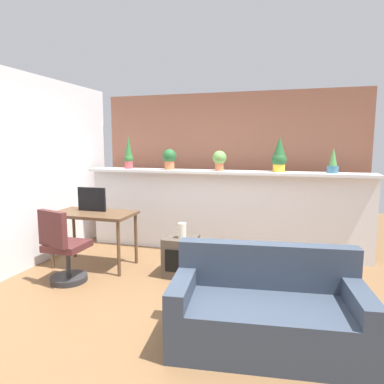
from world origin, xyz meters
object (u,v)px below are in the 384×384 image
potted_plant_3 (279,155)px  vase_on_shelf (182,231)px  potted_plant_2 (219,159)px  desk (94,218)px  potted_plant_0 (129,154)px  tv_monitor (92,199)px  side_cube_shelf (181,256)px  couch (266,312)px  potted_plant_1 (169,158)px  office_chair (64,252)px  potted_plant_4 (333,162)px

potted_plant_3 → vase_on_shelf: size_ratio=2.66×
potted_plant_2 → vase_on_shelf: size_ratio=1.57×
potted_plant_3 → desk: potted_plant_3 is taller
potted_plant_3 → desk: size_ratio=0.46×
potted_plant_0 → vase_on_shelf: bearing=-40.8°
tv_monitor → side_cube_shelf: size_ratio=0.83×
tv_monitor → couch: tv_monitor is taller
desk → potted_plant_1: bearing=55.6°
potted_plant_1 → office_chair: size_ratio=0.35×
side_cube_shelf → desk: bearing=179.9°
tv_monitor → vase_on_shelf: (1.34, -0.11, -0.32)m
potted_plant_0 → office_chair: potted_plant_0 is taller
potted_plant_3 → vase_on_shelf: 1.82m
potted_plant_3 → potted_plant_4: bearing=-2.2°
tv_monitor → office_chair: size_ratio=0.45×
potted_plant_1 → potted_plant_4: size_ratio=0.90×
couch → desk: bearing=152.3°
potted_plant_0 → side_cube_shelf: (1.23, -1.05, -1.26)m
potted_plant_0 → tv_monitor: size_ratio=1.27×
couch → office_chair: bearing=165.5°
potted_plant_1 → potted_plant_3: potted_plant_3 is taller
potted_plant_2 → couch: size_ratio=0.18×
desk → side_cube_shelf: desk is taller
vase_on_shelf → couch: (1.14, -1.23, -0.31)m
side_cube_shelf → vase_on_shelf: 0.35m
potted_plant_0 → side_cube_shelf: bearing=-40.6°
potted_plant_0 → desk: (-0.02, -1.05, -0.85)m
potted_plant_1 → desk: 1.49m
potted_plant_4 → side_cube_shelf: potted_plant_4 is taller
potted_plant_1 → office_chair: potted_plant_1 is taller
side_cube_shelf → couch: bearing=-47.3°
vase_on_shelf → potted_plant_0: bearing=139.2°
potted_plant_2 → desk: potted_plant_2 is taller
side_cube_shelf → couch: (1.16, -1.26, 0.03)m
potted_plant_1 → desk: (-0.72, -1.05, -0.78)m
desk → couch: (2.41, -1.26, -0.38)m
potted_plant_1 → tv_monitor: bearing=-129.1°
office_chair → side_cube_shelf: size_ratio=1.82×
potted_plant_0 → potted_plant_3: size_ratio=1.03×
potted_plant_3 → tv_monitor: 2.71m
potted_plant_4 → side_cube_shelf: bearing=-150.0°
potted_plant_2 → potted_plant_4: (1.58, 0.04, -0.02)m
potted_plant_0 → couch: size_ratio=0.32×
potted_plant_0 → potted_plant_1: (0.70, -0.00, -0.06)m
potted_plant_0 → office_chair: 2.03m
potted_plant_2 → tv_monitor: bearing=-149.2°
potted_plant_0 → couch: potted_plant_0 is taller
desk → couch: size_ratio=0.67×
potted_plant_2 → side_cube_shelf: size_ratio=0.60×
desk → tv_monitor: bearing=131.1°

